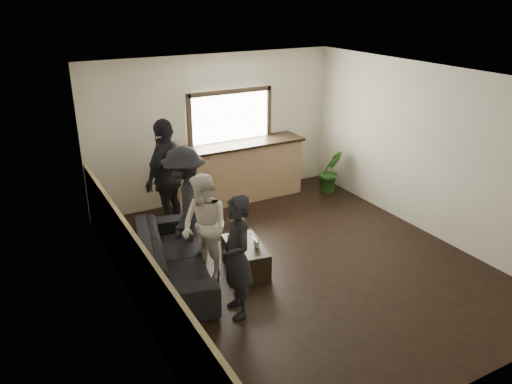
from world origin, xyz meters
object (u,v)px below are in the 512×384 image
cup_b (257,244)px  person_a (237,257)px  cup_a (231,237)px  person_b (205,228)px  bar_counter (237,168)px  person_d (168,176)px  potted_plant (330,171)px  person_c (185,203)px  sofa (172,258)px  coffee_table (246,257)px

cup_b → person_a: bearing=-132.1°
cup_a → person_b: (-0.48, -0.14, 0.33)m
bar_counter → person_d: (-1.62, -0.69, 0.34)m
potted_plant → person_b: person_b is taller
potted_plant → person_a: size_ratio=0.55×
potted_plant → person_c: size_ratio=0.51×
bar_counter → cup_a: (-1.21, -2.23, -0.19)m
bar_counter → cup_b: size_ratio=25.18×
bar_counter → potted_plant: bar_counter is taller
sofa → person_b: 0.64m
person_c → person_d: person_d is taller
sofa → potted_plant: potted_plant is taller
potted_plant → person_c: (-3.54, -1.07, 0.43)m
potted_plant → person_a: bearing=-141.4°
person_b → person_d: person_d is taller
bar_counter → coffee_table: (-1.10, -2.47, -0.44)m
bar_counter → cup_a: 2.55m
cup_a → person_a: bearing=-112.6°
person_b → potted_plant: bearing=100.6°
potted_plant → person_b: bearing=-152.9°
cup_b → coffee_table: bearing=130.9°
coffee_table → cup_b: 0.30m
cup_b → person_d: size_ratio=0.05×
bar_counter → sofa: size_ratio=1.16×
sofa → person_b: (0.45, -0.16, 0.43)m
bar_counter → coffee_table: bar_counter is taller
coffee_table → person_c: bearing=125.1°
cup_b → person_d: bearing=108.5°
coffee_table → person_d: person_d is taller
sofa → person_c: (0.45, 0.58, 0.54)m
person_c → bar_counter: bearing=162.7°
person_c → cup_a: bearing=67.2°
cup_b → potted_plant: size_ratio=0.12×
sofa → person_c: 0.91m
cup_a → cup_b: bearing=-58.9°
cup_a → cup_b: 0.44m
bar_counter → person_c: size_ratio=1.54×
cup_a → bar_counter: bearing=61.6°
sofa → person_a: size_ratio=1.44×
coffee_table → person_b: (-0.59, 0.10, 0.57)m
sofa → cup_b: bearing=-96.3°
sofa → cup_b: size_ratio=21.73×
sofa → cup_b: 1.22m
person_a → person_d: size_ratio=0.82×
bar_counter → cup_b: bearing=-110.6°
person_b → person_c: bearing=163.5°
cup_b → person_b: person_b is taller
cup_b → potted_plant: bearing=35.8°
potted_plant → person_b: 3.99m
coffee_table → person_d: size_ratio=0.46×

